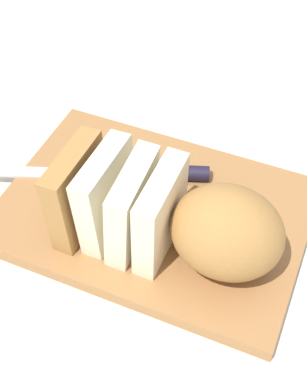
{
  "coord_description": "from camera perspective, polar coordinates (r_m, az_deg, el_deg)",
  "views": [
    {
      "loc": [
        -0.16,
        0.41,
        0.54
      ],
      "look_at": [
        0.0,
        0.0,
        0.05
      ],
      "focal_mm": 51.56,
      "sensor_mm": 36.0,
      "label": 1
    }
  ],
  "objects": [
    {
      "name": "bread_knife",
      "position": [
        0.71,
        -0.44,
        1.97
      ],
      "size": [
        0.28,
        0.11,
        0.02
      ],
      "rotation": [
        0.0,
        0.0,
        0.33
      ],
      "color": "silver",
      "rests_on": "cutting_board"
    },
    {
      "name": "cutting_board",
      "position": [
        0.69,
        0.0,
        -2.18
      ],
      "size": [
        0.38,
        0.27,
        0.02
      ],
      "primitive_type": "cube",
      "rotation": [
        0.0,
        0.0,
        -0.02
      ],
      "color": "#9E6B3D",
      "rests_on": "ground_plane"
    },
    {
      "name": "bread_loaf",
      "position": [
        0.6,
        2.44,
        -2.73
      ],
      "size": [
        0.25,
        0.11,
        0.11
      ],
      "rotation": [
        0.0,
        0.0,
        0.0
      ],
      "color": "#A8753D",
      "rests_on": "cutting_board"
    },
    {
      "name": "crumb_stray_left",
      "position": [
        0.69,
        -3.48,
        -0.32
      ],
      "size": [
        0.01,
        0.01,
        0.01
      ],
      "primitive_type": "sphere",
      "color": "tan",
      "rests_on": "cutting_board"
    },
    {
      "name": "crumb_near_loaf",
      "position": [
        0.7,
        0.1,
        0.71
      ],
      "size": [
        0.0,
        0.0,
        0.0
      ],
      "primitive_type": "sphere",
      "color": "tan",
      "rests_on": "cutting_board"
    },
    {
      "name": "crumb_near_knife",
      "position": [
        0.64,
        1.67,
        -5.52
      ],
      "size": [
        0.0,
        0.0,
        0.0
      ],
      "primitive_type": "sphere",
      "color": "tan",
      "rests_on": "cutting_board"
    },
    {
      "name": "ground_plane",
      "position": [
        0.69,
        0.0,
        -2.66
      ],
      "size": [
        3.0,
        3.0,
        0.0
      ],
      "primitive_type": "plane",
      "color": "silver"
    }
  ]
}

